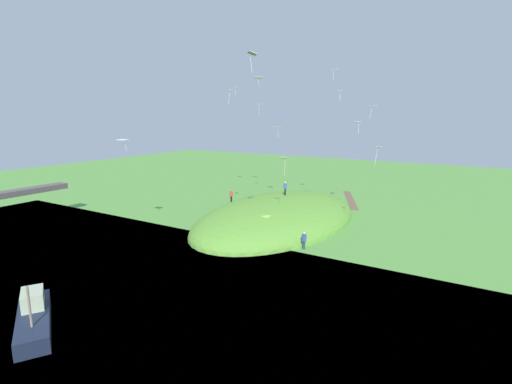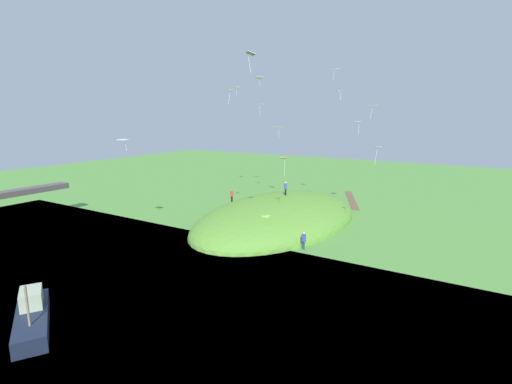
{
  "view_description": "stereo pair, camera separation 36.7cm",
  "coord_description": "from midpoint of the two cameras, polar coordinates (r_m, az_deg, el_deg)",
  "views": [
    {
      "loc": [
        -36.57,
        -21.35,
        13.36
      ],
      "look_at": [
        0.14,
        1.04,
        4.79
      ],
      "focal_mm": 27.14,
      "sensor_mm": 36.0,
      "label": 1
    },
    {
      "loc": [
        -36.38,
        -21.66,
        13.36
      ],
      "look_at": [
        0.14,
        1.04,
        4.79
      ],
      "focal_mm": 27.14,
      "sensor_mm": 36.0,
      "label": 2
    }
  ],
  "objects": [
    {
      "name": "person_watching_kites",
      "position": [
        39.52,
        7.31,
        -6.83
      ],
      "size": [
        0.63,
        0.63,
        1.83
      ],
      "rotation": [
        0.0,
        0.0,
        5.13
      ],
      "color": "#283051",
      "rests_on": "ground_plane"
    },
    {
      "name": "person_on_hilltop",
      "position": [
        50.85,
        4.6,
        0.79
      ],
      "size": [
        0.43,
        0.43,
        1.82
      ],
      "rotation": [
        0.0,
        0.0,
        6.18
      ],
      "color": "black",
      "rests_on": "grass_hill"
    },
    {
      "name": "kite_8",
      "position": [
        59.57,
        0.72,
        16.44
      ],
      "size": [
        1.38,
        1.42,
        1.39
      ],
      "color": "white"
    },
    {
      "name": "kite_12",
      "position": [
        44.92,
        -3.56,
        14.62
      ],
      "size": [
        0.79,
        0.78,
        1.56
      ],
      "color": "white"
    },
    {
      "name": "kite_6",
      "position": [
        40.23,
        4.35,
        4.8
      ],
      "size": [
        0.72,
        0.86,
        1.96
      ],
      "color": "white"
    },
    {
      "name": "person_with_child",
      "position": [
        52.84,
        -3.39,
        -0.35
      ],
      "size": [
        0.53,
        0.53,
        1.68
      ],
      "rotation": [
        0.0,
        0.0,
        1.96
      ],
      "color": "black",
      "rests_on": "grass_hill"
    },
    {
      "name": "kite_2",
      "position": [
        56.39,
        3.5,
        9.48
      ],
      "size": [
        0.79,
        1.11,
        1.64
      ],
      "color": "white"
    },
    {
      "name": "kite_4",
      "position": [
        43.19,
        -18.81,
        7.28
      ],
      "size": [
        0.91,
        1.21,
        1.24
      ],
      "color": "white"
    },
    {
      "name": "kite_10",
      "position": [
        30.26,
        -0.44,
        19.65
      ],
      "size": [
        1.1,
        1.11,
        1.51
      ],
      "color": "white"
    },
    {
      "name": "kite_11",
      "position": [
        47.39,
        12.43,
        14.26
      ],
      "size": [
        1.03,
        0.92,
        1.07
      ],
      "color": "white"
    },
    {
      "name": "dirt_path",
      "position": [
        63.8,
        14.06,
        -1.14
      ],
      "size": [
        13.41,
        6.58,
        0.04
      ],
      "primitive_type": "cube",
      "rotation": [
        0.0,
        0.0,
        0.41
      ],
      "color": "brown",
      "rests_on": "ground_plane"
    },
    {
      "name": "kite_7",
      "position": [
        48.61,
        17.12,
        12.01
      ],
      "size": [
        1.1,
        0.9,
        1.59
      ],
      "color": "silver"
    },
    {
      "name": "kite_3",
      "position": [
        39.52,
        17.69,
        6.02
      ],
      "size": [
        0.76,
        0.76,
        1.73
      ],
      "color": "white"
    },
    {
      "name": "kite_5",
      "position": [
        50.77,
        11.77,
        17.27
      ],
      "size": [
        0.78,
        0.96,
        1.39
      ],
      "color": "silver"
    },
    {
      "name": "boat_on_lake",
      "position": [
        29.6,
        -29.81,
        -15.59
      ],
      "size": [
        5.15,
        6.92,
        3.61
      ],
      "rotation": [
        0.0,
        0.0,
        1.03
      ],
      "color": "#192338",
      "rests_on": "lake_water"
    },
    {
      "name": "ground_plane",
      "position": [
        44.4,
        1.29,
        -6.24
      ],
      "size": [
        160.0,
        160.0,
        0.0
      ],
      "primitive_type": "plane",
      "color": "#589840"
    },
    {
      "name": "grass_hill",
      "position": [
        50.19,
        3.54,
        -4.18
      ],
      "size": [
        29.22,
        17.04,
        6.0
      ],
      "primitive_type": "ellipsoid",
      "color": "#609E37",
      "rests_on": "ground_plane"
    },
    {
      "name": "kite_1",
      "position": [
        43.82,
        14.99,
        9.81
      ],
      "size": [
        0.74,
        0.83,
        1.34
      ],
      "color": "white"
    },
    {
      "name": "kite_9",
      "position": [
        61.38,
        -2.62,
        15.17
      ],
      "size": [
        1.1,
        1.11,
        1.27
      ],
      "color": "white"
    },
    {
      "name": "kite_0",
      "position": [
        56.6,
        0.93,
        12.66
      ],
      "size": [
        0.73,
        0.6,
        1.58
      ],
      "color": "white"
    }
  ]
}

